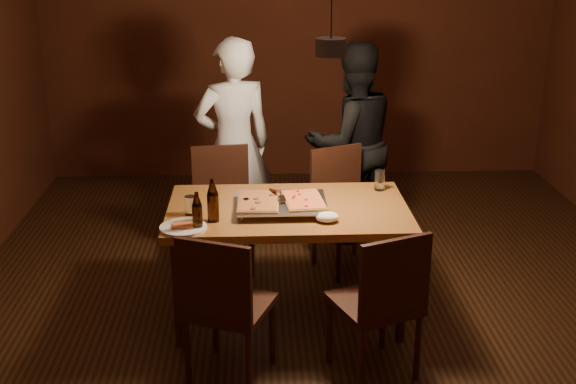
{
  "coord_description": "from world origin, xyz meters",
  "views": [
    {
      "loc": [
        -0.44,
        -4.13,
        2.36
      ],
      "look_at": [
        -0.24,
        0.07,
        0.85
      ],
      "focal_mm": 45.0,
      "sensor_mm": 36.0,
      "label": 1
    }
  ],
  "objects_px": {
    "plate_slice": "(183,227)",
    "beer_bottle_b": "(213,200)",
    "chair_near_right": "(383,293)",
    "chair_near_left": "(223,296)",
    "diner_white": "(234,146)",
    "pizza_tray": "(282,206)",
    "diner_dark": "(352,143)",
    "pendant_lamp": "(331,45)",
    "dining_table": "(288,218)",
    "chair_far_left": "(222,196)",
    "beer_bottle_a": "(197,211)",
    "chair_far_right": "(343,197)"
  },
  "relations": [
    {
      "from": "chair_near_right",
      "to": "diner_white",
      "type": "distance_m",
      "value": 2.08
    },
    {
      "from": "diner_dark",
      "to": "chair_near_right",
      "type": "bearing_deg",
      "value": 70.73
    },
    {
      "from": "chair_near_left",
      "to": "chair_near_right",
      "type": "bearing_deg",
      "value": 21.92
    },
    {
      "from": "dining_table",
      "to": "plate_slice",
      "type": "height_order",
      "value": "plate_slice"
    },
    {
      "from": "chair_near_right",
      "to": "plate_slice",
      "type": "relative_size",
      "value": 2.0
    },
    {
      "from": "plate_slice",
      "to": "diner_dark",
      "type": "relative_size",
      "value": 0.17
    },
    {
      "from": "chair_far_left",
      "to": "chair_near_right",
      "type": "relative_size",
      "value": 0.89
    },
    {
      "from": "chair_near_left",
      "to": "diner_white",
      "type": "xyz_separation_m",
      "value": [
        0.02,
        1.88,
        0.29
      ]
    },
    {
      "from": "beer_bottle_a",
      "to": "plate_slice",
      "type": "height_order",
      "value": "beer_bottle_a"
    },
    {
      "from": "chair_near_right",
      "to": "beer_bottle_b",
      "type": "bearing_deg",
      "value": 127.42
    },
    {
      "from": "plate_slice",
      "to": "pendant_lamp",
      "type": "height_order",
      "value": "pendant_lamp"
    },
    {
      "from": "beer_bottle_a",
      "to": "pizza_tray",
      "type": "bearing_deg",
      "value": 30.5
    },
    {
      "from": "dining_table",
      "to": "beer_bottle_b",
      "type": "bearing_deg",
      "value": -155.1
    },
    {
      "from": "diner_white",
      "to": "chair_near_right",
      "type": "bearing_deg",
      "value": 95.93
    },
    {
      "from": "chair_near_left",
      "to": "pendant_lamp",
      "type": "distance_m",
      "value": 1.54
    },
    {
      "from": "beer_bottle_b",
      "to": "diner_white",
      "type": "bearing_deg",
      "value": 86.19
    },
    {
      "from": "pizza_tray",
      "to": "plate_slice",
      "type": "xyz_separation_m",
      "value": [
        -0.58,
        -0.29,
        -0.01
      ]
    },
    {
      "from": "chair_far_left",
      "to": "plate_slice",
      "type": "distance_m",
      "value": 1.16
    },
    {
      "from": "plate_slice",
      "to": "diner_white",
      "type": "relative_size",
      "value": 0.17
    },
    {
      "from": "dining_table",
      "to": "chair_far_right",
      "type": "relative_size",
      "value": 2.7
    },
    {
      "from": "beer_bottle_b",
      "to": "plate_slice",
      "type": "relative_size",
      "value": 0.96
    },
    {
      "from": "beer_bottle_a",
      "to": "dining_table",
      "type": "bearing_deg",
      "value": 31.55
    },
    {
      "from": "pizza_tray",
      "to": "beer_bottle_b",
      "type": "bearing_deg",
      "value": -157.31
    },
    {
      "from": "chair_far_right",
      "to": "beer_bottle_b",
      "type": "distance_m",
      "value": 1.34
    },
    {
      "from": "chair_far_right",
      "to": "plate_slice",
      "type": "xyz_separation_m",
      "value": [
        -1.06,
        -1.06,
        0.22
      ]
    },
    {
      "from": "pizza_tray",
      "to": "dining_table",
      "type": "bearing_deg",
      "value": 42.95
    },
    {
      "from": "chair_far_left",
      "to": "beer_bottle_a",
      "type": "relative_size",
      "value": 2.15
    },
    {
      "from": "chair_near_left",
      "to": "pizza_tray",
      "type": "xyz_separation_m",
      "value": [
        0.34,
        0.72,
        0.24
      ]
    },
    {
      "from": "plate_slice",
      "to": "beer_bottle_b",
      "type": "bearing_deg",
      "value": 33.84
    },
    {
      "from": "chair_near_right",
      "to": "pendant_lamp",
      "type": "height_order",
      "value": "pendant_lamp"
    },
    {
      "from": "dining_table",
      "to": "chair_near_right",
      "type": "xyz_separation_m",
      "value": [
        0.48,
        -0.76,
        -0.14
      ]
    },
    {
      "from": "beer_bottle_a",
      "to": "diner_white",
      "type": "relative_size",
      "value": 0.14
    },
    {
      "from": "plate_slice",
      "to": "diner_white",
      "type": "bearing_deg",
      "value": 79.87
    },
    {
      "from": "beer_bottle_b",
      "to": "diner_dark",
      "type": "distance_m",
      "value": 1.81
    },
    {
      "from": "diner_white",
      "to": "beer_bottle_a",
      "type": "bearing_deg",
      "value": 64.94
    },
    {
      "from": "pizza_tray",
      "to": "diner_white",
      "type": "relative_size",
      "value": 0.33
    },
    {
      "from": "chair_near_left",
      "to": "diner_white",
      "type": "bearing_deg",
      "value": 111.45
    },
    {
      "from": "diner_white",
      "to": "diner_dark",
      "type": "height_order",
      "value": "diner_white"
    },
    {
      "from": "chair_near_left",
      "to": "chair_near_right",
      "type": "height_order",
      "value": "same"
    },
    {
      "from": "chair_far_left",
      "to": "diner_dark",
      "type": "xyz_separation_m",
      "value": [
        1.02,
        0.48,
        0.26
      ]
    },
    {
      "from": "chair_near_right",
      "to": "pizza_tray",
      "type": "relative_size",
      "value": 0.99
    },
    {
      "from": "chair_far_right",
      "to": "pendant_lamp",
      "type": "relative_size",
      "value": 0.5
    },
    {
      "from": "dining_table",
      "to": "chair_far_right",
      "type": "xyz_separation_m",
      "value": [
        0.43,
        0.74,
        -0.14
      ]
    },
    {
      "from": "beer_bottle_a",
      "to": "diner_white",
      "type": "xyz_separation_m",
      "value": [
        0.17,
        1.45,
        -0.03
      ]
    },
    {
      "from": "pizza_tray",
      "to": "beer_bottle_a",
      "type": "height_order",
      "value": "beer_bottle_a"
    },
    {
      "from": "dining_table",
      "to": "chair_far_left",
      "type": "distance_m",
      "value": 0.93
    },
    {
      "from": "dining_table",
      "to": "beer_bottle_a",
      "type": "distance_m",
      "value": 0.66
    },
    {
      "from": "chair_near_left",
      "to": "beer_bottle_b",
      "type": "bearing_deg",
      "value": 119.31
    },
    {
      "from": "chair_near_right",
      "to": "diner_white",
      "type": "xyz_separation_m",
      "value": [
        -0.84,
        1.88,
        0.29
      ]
    },
    {
      "from": "chair_near_left",
      "to": "beer_bottle_a",
      "type": "bearing_deg",
      "value": 131.76
    }
  ]
}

